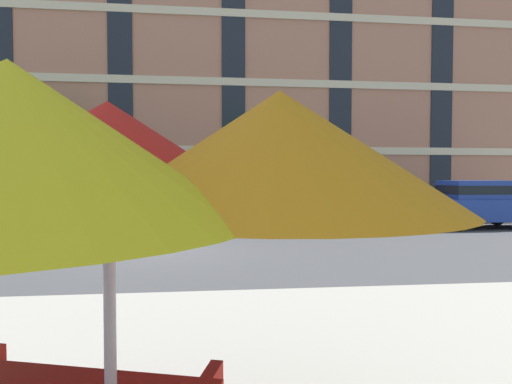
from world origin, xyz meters
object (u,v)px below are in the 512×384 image
(sedan_silver, at_px, (312,204))
(street_tree_left, at_px, (34,132))
(sedan_black, at_px, (146,205))
(sedan_blue, at_px, (478,203))
(patio_umbrella, at_px, (108,158))

(sedan_silver, height_order, street_tree_left, street_tree_left)
(sedan_black, bearing_deg, sedan_blue, 0.00)
(sedan_blue, relative_size, patio_umbrella, 1.35)
(sedan_silver, relative_size, patio_umbrella, 1.35)
(sedan_blue, bearing_deg, street_tree_left, 168.84)
(sedan_black, xyz_separation_m, sedan_blue, (12.15, 0.00, 0.00))
(sedan_silver, height_order, patio_umbrella, patio_umbrella)
(sedan_silver, distance_m, sedan_blue, 6.35)
(sedan_black, height_order, street_tree_left, street_tree_left)
(sedan_black, bearing_deg, sedan_silver, 0.00)
(sedan_blue, distance_m, patio_umbrella, 16.49)
(sedan_silver, xyz_separation_m, patio_umbrella, (-4.12, -12.70, 1.04))
(sedan_silver, bearing_deg, street_tree_left, 162.56)
(sedan_black, relative_size, patio_umbrella, 1.35)
(sedan_black, bearing_deg, patio_umbrella, -82.48)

